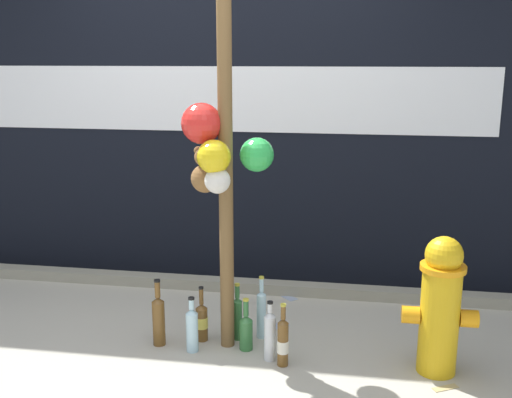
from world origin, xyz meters
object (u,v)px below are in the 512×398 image
object	(u,v)px
fire_hydrant	(440,305)
bottle_6	(192,329)
bottle_4	(237,316)
bottle_1	(270,335)
bottle_7	(283,342)
bottle_3	(202,321)
bottle_2	(261,312)
bottle_0	(246,331)
memorial_post	(220,98)
bottle_5	(159,319)

from	to	relation	value
fire_hydrant	bottle_6	size ratio (longest dim) A/B	2.30
bottle_4	bottle_6	size ratio (longest dim) A/B	1.07
bottle_1	bottle_6	world-z (taller)	bottle_1
bottle_4	bottle_7	xyz separation A→B (m)	(0.31, -0.27, -0.01)
bottle_3	bottle_6	size ratio (longest dim) A/B	1.02
bottle_2	bottle_0	bearing A→B (deg)	-111.26
bottle_4	bottle_6	distance (m)	0.30
bottle_0	bottle_4	distance (m)	0.15
bottle_6	bottle_7	bearing A→B (deg)	-8.59
memorial_post	bottle_7	xyz separation A→B (m)	(0.38, -0.17, -1.33)
memorial_post	bottle_2	bearing A→B (deg)	35.89
fire_hydrant	bottle_1	xyz separation A→B (m)	(-0.92, -0.02, -0.24)
bottle_3	bottle_4	xyz separation A→B (m)	(0.21, 0.05, 0.02)
bottle_2	bottle_5	size ratio (longest dim) A/B	0.96
memorial_post	bottle_5	world-z (taller)	memorial_post
memorial_post	bottle_3	xyz separation A→B (m)	(-0.15, 0.05, -1.35)
bottle_3	bottle_5	size ratio (longest dim) A/B	0.83
bottle_1	bottle_6	xyz separation A→B (m)	(-0.46, 0.03, -0.01)
fire_hydrant	bottle_7	size ratio (longest dim) A/B	2.10
fire_hydrant	bottle_1	world-z (taller)	fire_hydrant
fire_hydrant	bottle_0	bearing A→B (deg)	175.55
fire_hydrant	memorial_post	bearing A→B (deg)	175.10
bottle_0	bottle_7	distance (m)	0.28
bottle_3	bottle_4	world-z (taller)	bottle_4
bottle_3	bottle_6	distance (m)	0.15
bottle_0	memorial_post	bearing A→B (deg)	171.63
bottle_5	bottle_6	world-z (taller)	bottle_5
bottle_1	bottle_4	bearing A→B (deg)	136.02
bottle_4	bottle_0	bearing A→B (deg)	-58.19
bottle_4	bottle_5	size ratio (longest dim) A/B	0.87
bottle_3	bottle_6	xyz separation A→B (m)	(-0.02, -0.15, 0.02)
bottle_1	bottle_4	distance (m)	0.32
bottle_3	bottle_7	xyz separation A→B (m)	(0.52, -0.23, 0.02)
bottle_3	bottle_7	size ratio (longest dim) A/B	0.94
bottle_1	bottle_4	world-z (taller)	bottle_4
bottle_5	bottle_3	bearing A→B (deg)	22.14
memorial_post	bottle_7	world-z (taller)	memorial_post
bottle_3	bottle_0	bearing A→B (deg)	-14.48
bottle_7	bottle_0	bearing A→B (deg)	146.91
fire_hydrant	bottle_2	world-z (taller)	fire_hydrant
bottle_1	bottle_5	size ratio (longest dim) A/B	0.86
bottle_6	bottle_7	xyz separation A→B (m)	(0.54, -0.08, 0.00)
fire_hydrant	bottle_7	xyz separation A→B (m)	(-0.84, -0.07, -0.25)
bottle_4	bottle_7	size ratio (longest dim) A/B	0.98
bottle_2	bottle_7	world-z (taller)	bottle_2
bottle_1	bottle_2	xyz separation A→B (m)	(-0.09, 0.27, 0.01)
bottle_2	bottle_4	bearing A→B (deg)	-160.98
bottle_5	bottle_6	distance (m)	0.23
bottle_1	bottle_2	distance (m)	0.29
bottle_0	bottle_6	world-z (taller)	bottle_6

